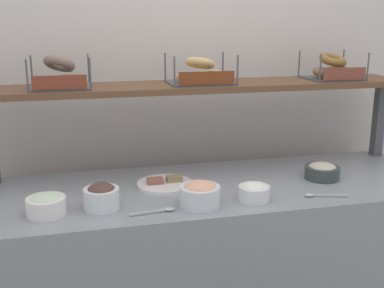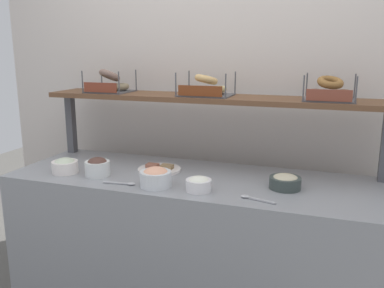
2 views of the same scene
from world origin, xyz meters
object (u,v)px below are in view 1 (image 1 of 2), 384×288
bagel_basket_poppy (60,77)px  bowl_cream_cheese (254,191)px  bowl_tuna_salad (322,171)px  serving_plate_white (165,183)px  bagel_basket_plain (200,74)px  bowl_chocolate_spread (101,196)px  serving_spoon_near_plate (159,211)px  bowl_scallion_spread (46,204)px  serving_spoon_by_edge (319,195)px  bagel_basket_cinnamon_raisin (332,70)px  bowl_lox_spread (200,194)px

bagel_basket_poppy → bowl_cream_cheese: bearing=-31.5°
bowl_tuna_salad → serving_plate_white: bearing=174.1°
bagel_basket_plain → serving_plate_white: bearing=-135.8°
bowl_chocolate_spread → bowl_cream_cheese: bearing=-5.0°
bowl_tuna_salad → serving_spoon_near_plate: bearing=-165.0°
bowl_scallion_spread → serving_spoon_by_edge: (1.12, -0.07, -0.04)m
bowl_cream_cheese → bagel_basket_poppy: 1.00m
serving_spoon_near_plate → serving_spoon_by_edge: (0.69, 0.01, 0.00)m
bowl_tuna_salad → bowl_chocolate_spread: bearing=-173.0°
bowl_chocolate_spread → serving_plate_white: size_ratio=0.55×
serving_spoon_near_plate → bagel_basket_cinnamon_raisin: bagel_basket_cinnamon_raisin is taller
bowl_tuna_salad → bowl_chocolate_spread: 1.04m
bowl_chocolate_spread → bagel_basket_plain: (0.51, 0.41, 0.42)m
bagel_basket_plain → bagel_basket_poppy: bearing=-179.8°
serving_plate_white → bagel_basket_plain: 0.56m
bowl_tuna_salad → serving_spoon_by_edge: (-0.13, -0.21, -0.03)m
bowl_cream_cheese → serving_spoon_near_plate: bearing=-174.8°
serving_plate_white → bagel_basket_poppy: (-0.43, 0.21, 0.47)m
bagel_basket_cinnamon_raisin → serving_plate_white: bearing=-167.0°
serving_spoon_near_plate → bagel_basket_cinnamon_raisin: (1.00, 0.51, 0.47)m
bagel_basket_poppy → bowl_scallion_spread: bearing=-99.4°
serving_spoon_by_edge → bagel_basket_cinnamon_raisin: size_ratio=0.66×
bowl_tuna_salad → bowl_lox_spread: bearing=-163.7°
bagel_basket_plain → bowl_lox_spread: bearing=-104.4°
bowl_chocolate_spread → bagel_basket_poppy: 0.61m
bowl_chocolate_spread → bagel_basket_cinnamon_raisin: bagel_basket_cinnamon_raisin is taller
serving_spoon_near_plate → bagel_basket_poppy: size_ratio=0.67×
bagel_basket_poppy → serving_spoon_by_edge: bearing=-25.5°
bowl_scallion_spread → bagel_basket_plain: size_ratio=0.49×
serving_plate_white → bagel_basket_poppy: size_ratio=0.94×
bowl_tuna_salad → bowl_cream_cheese: bearing=-156.1°
serving_spoon_by_edge → bagel_basket_cinnamon_raisin: (0.31, 0.50, 0.47)m
bowl_cream_cheese → bowl_chocolate_spread: bearing=175.0°
bowl_tuna_salad → bowl_chocolate_spread: size_ratio=1.16×
serving_plate_white → serving_spoon_by_edge: size_ratio=1.43×
bowl_chocolate_spread → serving_spoon_near_plate: bearing=-23.0°
bowl_chocolate_spread → serving_plate_white: 0.36m
serving_spoon_by_edge → bagel_basket_plain: bearing=128.3°
serving_plate_white → bagel_basket_cinnamon_raisin: size_ratio=0.94×
bowl_scallion_spread → serving_spoon_near_plate: bowl_scallion_spread is taller
bowl_lox_spread → bagel_basket_plain: bearing=75.6°
serving_spoon_by_edge → bowl_cream_cheese: bearing=173.7°
bowl_tuna_salad → bowl_scallion_spread: (-1.24, -0.14, 0.01)m
serving_spoon_near_plate → bowl_tuna_salad: bearing=15.0°
serving_plate_white → serving_spoon_near_plate: bearing=-104.5°
bowl_scallion_spread → serving_plate_white: 0.55m
bowl_lox_spread → bowl_tuna_salad: bearing=16.3°
bowl_chocolate_spread → bowl_scallion_spread: bowl_chocolate_spread is taller
bowl_cream_cheese → serving_spoon_near_plate: 0.41m
bagel_basket_plain → serving_spoon_near_plate: bearing=-120.1°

